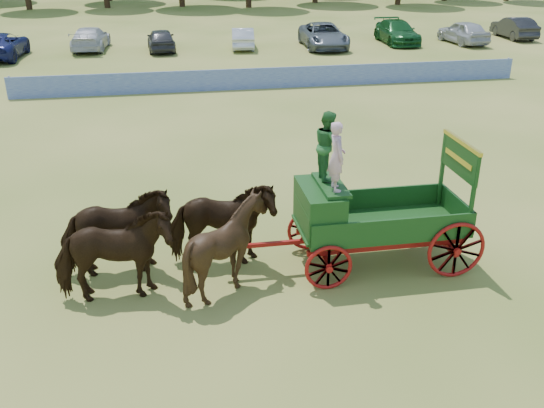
{
  "coord_description": "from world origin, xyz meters",
  "views": [
    {
      "loc": [
        -6.62,
        -12.15,
        7.33
      ],
      "look_at": [
        -4.25,
        0.99,
        1.3
      ],
      "focal_mm": 40.0,
      "sensor_mm": 36.0,
      "label": 1
    }
  ],
  "objects": [
    {
      "name": "horse_wheel_left",
      "position": [
        -5.53,
        -0.56,
        1.07
      ],
      "size": [
        2.07,
        1.88,
        2.14
      ],
      "primitive_type": "imported",
      "rotation": [
        0.0,
        0.0,
        1.49
      ],
      "color": "#311C0D",
      "rests_on": "ground"
    },
    {
      "name": "horse_lead_right",
      "position": [
        -7.93,
        0.54,
        1.07
      ],
      "size": [
        2.6,
        1.34,
        2.13
      ],
      "primitive_type": "imported",
      "rotation": [
        0.0,
        0.0,
        1.65
      ],
      "color": "#311C0D",
      "rests_on": "ground"
    },
    {
      "name": "parked_cars",
      "position": [
        -2.76,
        29.53,
        0.77
      ],
      "size": [
        47.47,
        7.61,
        1.63
      ],
      "color": "silver",
      "rests_on": "ground"
    },
    {
      "name": "farm_dray",
      "position": [
        -2.58,
        0.02,
        1.64
      ],
      "size": [
        6.0,
        2.0,
        3.72
      ],
      "color": "#A91210",
      "rests_on": "ground"
    },
    {
      "name": "horse_wheel_right",
      "position": [
        -5.53,
        0.54,
        1.07
      ],
      "size": [
        2.6,
        1.33,
        2.13
      ],
      "primitive_type": "imported",
      "rotation": [
        0.0,
        0.0,
        1.5
      ],
      "color": "#311C0D",
      "rests_on": "ground"
    },
    {
      "name": "ground",
      "position": [
        0.0,
        0.0,
        0.0
      ],
      "size": [
        160.0,
        160.0,
        0.0
      ],
      "primitive_type": "plane",
      "color": "tan",
      "rests_on": "ground"
    },
    {
      "name": "sponsor_banner",
      "position": [
        -1.0,
        18.0,
        0.53
      ],
      "size": [
        26.0,
        0.08,
        1.05
      ],
      "primitive_type": "cube",
      "color": "navy",
      "rests_on": "ground"
    },
    {
      "name": "horse_lead_left",
      "position": [
        -7.93,
        -0.56,
        1.07
      ],
      "size": [
        2.56,
        1.22,
        2.13
      ],
      "primitive_type": "imported",
      "rotation": [
        0.0,
        0.0,
        1.6
      ],
      "color": "#311C0D",
      "rests_on": "ground"
    }
  ]
}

